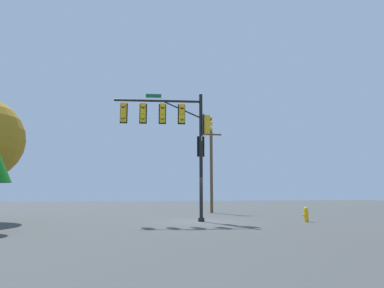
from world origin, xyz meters
The scene contains 4 objects.
ground_plane centered at (0.00, 0.00, 0.00)m, with size 120.00×120.00×0.00m, color #444847.
signal_pole_assembly centered at (1.50, -0.22, 5.48)m, with size 5.81×1.28×7.50m.
utility_pole centered at (-2.86, -8.32, 3.78)m, with size 1.80×0.28×7.25m.
fire_hydrant centered at (-5.76, 1.40, 0.41)m, with size 0.33×0.24×0.83m.
Camera 1 is at (4.38, 18.58, 1.53)m, focal length 30.64 mm.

